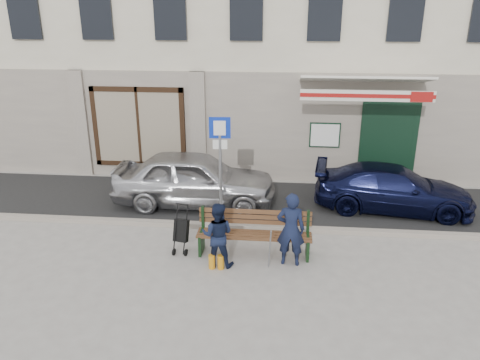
# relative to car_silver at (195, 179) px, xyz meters

# --- Properties ---
(ground) EXTENTS (80.00, 80.00, 0.00)m
(ground) POSITION_rel_car_silver_xyz_m (1.16, -2.88, -0.72)
(ground) COLOR #9E9991
(ground) RESTS_ON ground
(asphalt_lane) EXTENTS (60.00, 3.20, 0.01)m
(asphalt_lane) POSITION_rel_car_silver_xyz_m (1.16, 0.22, -0.71)
(asphalt_lane) COLOR #282828
(asphalt_lane) RESTS_ON ground
(curb) EXTENTS (60.00, 0.18, 0.12)m
(curb) POSITION_rel_car_silver_xyz_m (1.16, -1.38, -0.66)
(curb) COLOR #9E9384
(curb) RESTS_ON ground
(building) EXTENTS (20.00, 8.27, 10.00)m
(building) POSITION_rel_car_silver_xyz_m (1.17, 5.58, 4.26)
(building) COLOR beige
(building) RESTS_ON ground
(car_silver) EXTENTS (4.22, 1.73, 1.43)m
(car_silver) POSITION_rel_car_silver_xyz_m (0.00, 0.00, 0.00)
(car_silver) COLOR #B6B7BB
(car_silver) RESTS_ON ground
(car_navy) EXTENTS (4.12, 2.06, 1.15)m
(car_navy) POSITION_rel_car_silver_xyz_m (5.11, 0.16, -0.14)
(car_navy) COLOR black
(car_navy) RESTS_ON ground
(parking_sign) EXTENTS (0.49, 0.08, 2.62)m
(parking_sign) POSITION_rel_car_silver_xyz_m (0.84, -1.13, 1.04)
(parking_sign) COLOR gray
(parking_sign) RESTS_ON ground
(bench) EXTENTS (2.40, 1.17, 0.98)m
(bench) POSITION_rel_car_silver_xyz_m (1.69, -2.51, -0.26)
(bench) COLOR brown
(bench) RESTS_ON ground
(man) EXTENTS (0.58, 0.40, 1.55)m
(man) POSITION_rel_car_silver_xyz_m (2.48, -2.85, 0.06)
(man) COLOR #121933
(man) RESTS_ON ground
(woman) EXTENTS (0.69, 0.55, 1.35)m
(woman) POSITION_rel_car_silver_xyz_m (1.03, -3.02, -0.04)
(woman) COLOR #121A33
(woman) RESTS_ON ground
(stroller) EXTENTS (0.35, 0.46, 1.04)m
(stroller) POSITION_rel_car_silver_xyz_m (0.18, -2.54, -0.25)
(stroller) COLOR black
(stroller) RESTS_ON ground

